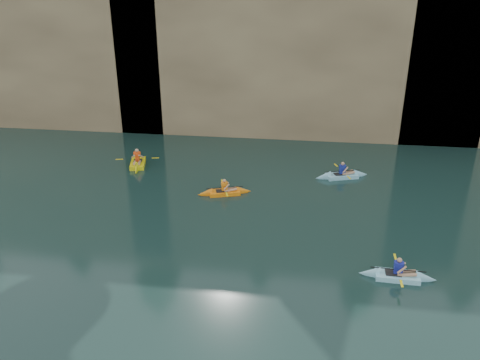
# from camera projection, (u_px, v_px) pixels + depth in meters

# --- Properties ---
(cliff) EXTENTS (70.00, 16.00, 12.00)m
(cliff) POSITION_uv_depth(u_px,v_px,m) (274.00, 35.00, 37.54)
(cliff) COLOR tan
(cliff) RESTS_ON ground
(cliff_slab_center) EXTENTS (24.00, 2.40, 11.40)m
(cliff_slab_center) POSITION_uv_depth(u_px,v_px,m) (296.00, 52.00, 30.64)
(cliff_slab_center) COLOR #98845C
(cliff_slab_center) RESTS_ON ground
(sea_cave_west) EXTENTS (4.50, 1.00, 4.00)m
(sea_cave_west) POSITION_uv_depth(u_px,v_px,m) (18.00, 100.00, 34.07)
(sea_cave_west) COLOR black
(sea_cave_west) RESTS_ON ground
(sea_cave_center) EXTENTS (3.50, 1.00, 3.20)m
(sea_cave_center) POSITION_uv_depth(u_px,v_px,m) (206.00, 112.00, 32.41)
(sea_cave_center) COLOR black
(sea_cave_center) RESTS_ON ground
(sea_cave_east) EXTENTS (5.00, 1.00, 4.50)m
(sea_cave_east) POSITION_uv_depth(u_px,v_px,m) (417.00, 110.00, 30.35)
(sea_cave_east) COLOR black
(sea_cave_east) RESTS_ON ground
(kayaker_orange) EXTENTS (2.78, 2.00, 1.03)m
(kayaker_orange) POSITION_uv_depth(u_px,v_px,m) (224.00, 192.00, 23.53)
(kayaker_orange) COLOR orange
(kayaker_orange) RESTS_ON ground
(kayaker_ltblue_near) EXTENTS (2.74, 2.14, 1.07)m
(kayaker_ltblue_near) POSITION_uv_depth(u_px,v_px,m) (397.00, 275.00, 16.80)
(kayaker_ltblue_near) COLOR #8DD8ED
(kayaker_ltblue_near) RESTS_ON ground
(kayaker_yellow) EXTENTS (2.43, 3.18, 1.27)m
(kayaker_yellow) POSITION_uv_depth(u_px,v_px,m) (138.00, 163.00, 27.27)
(kayaker_yellow) COLOR yellow
(kayaker_yellow) RESTS_ON ground
(kayaker_ltblue_mid) EXTENTS (3.06, 2.17, 1.14)m
(kayaker_ltblue_mid) POSITION_uv_depth(u_px,v_px,m) (342.00, 175.00, 25.54)
(kayaker_ltblue_mid) COLOR #85C9DE
(kayaker_ltblue_mid) RESTS_ON ground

